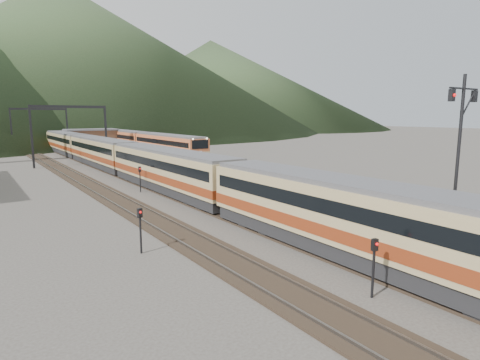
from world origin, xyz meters
TOP-DOWN VIEW (x-y plane):
  - track_main at (0.00, 40.00)m, footprint 2.60×200.00m
  - track_far at (-5.00, 40.00)m, footprint 2.60×200.00m
  - track_second at (11.50, 40.00)m, footprint 2.60×200.00m
  - platform at (5.60, 38.00)m, footprint 8.00×100.00m
  - gantry_near at (-2.85, 55.00)m, footprint 9.55×0.25m
  - gantry_far at (-2.85, 80.00)m, footprint 9.55×0.25m
  - station_shed at (5.60, 78.00)m, footprint 9.40×4.40m
  - hill_b at (30.00, 230.00)m, footprint 220.00×220.00m
  - hill_c at (110.00, 210.00)m, footprint 160.00×160.00m
  - main_train at (0.00, 41.00)m, footprint 3.02×82.85m
  - second_train at (11.50, 66.09)m, footprint 3.00×40.91m
  - signal_mast at (3.02, 7.16)m, footprint 2.20×0.21m
  - short_signal_a at (-2.54, 7.07)m, footprint 0.25×0.20m
  - short_signal_b at (-2.12, 31.87)m, footprint 0.24×0.19m
  - short_signal_c at (-7.86, 16.60)m, footprint 0.26×0.22m

SIDE VIEW (x-z plane):
  - track_main at x=0.00m, z-range -0.05..0.18m
  - track_far at x=-5.00m, z-range -0.05..0.18m
  - track_second at x=11.50m, z-range -0.05..0.18m
  - platform at x=5.60m, z-range 0.00..1.00m
  - short_signal_a at x=-2.54m, z-range 0.33..2.60m
  - short_signal_b at x=-2.12m, z-range 0.33..2.60m
  - short_signal_c at x=-7.86m, z-range 0.33..2.60m
  - second_train at x=11.50m, z-range 0.23..3.90m
  - main_train at x=0.00m, z-range 0.23..3.92m
  - station_shed at x=5.60m, z-range 1.02..4.12m
  - signal_mast at x=3.02m, z-range 1.80..9.23m
  - gantry_near at x=-2.85m, z-range 1.59..9.59m
  - gantry_far at x=-2.85m, z-range 1.59..9.59m
  - hill_c at x=110.00m, z-range 0.00..50.00m
  - hill_b at x=30.00m, z-range 0.00..75.00m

